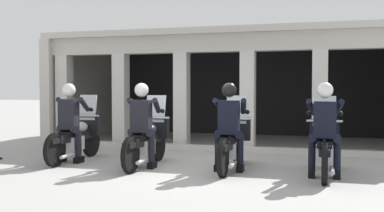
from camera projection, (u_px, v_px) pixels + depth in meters
ground_plane at (223, 147)px, 11.48m from camera, size 80.00×80.00×0.00m
station_building at (230, 75)px, 13.10m from camera, size 9.55×4.17×2.99m
kerb_strip at (209, 148)px, 10.76m from camera, size 9.05×0.24×0.12m
motorcycle_far_left at (77, 136)px, 9.27m from camera, size 0.62×2.04×1.35m
police_officer_far_left at (70, 116)px, 8.98m from camera, size 0.63×0.61×1.58m
motorcycle_center_left at (148, 140)px, 8.64m from camera, size 0.62×2.04×1.35m
police_officer_center_left at (142, 118)px, 8.35m from camera, size 0.63×0.61×1.58m
motorcycle_center_right at (232, 142)px, 8.29m from camera, size 0.62×2.04×1.35m
police_officer_center_right at (229, 119)px, 8.00m from camera, size 0.63×0.61×1.58m
motorcycle_far_right at (324, 146)px, 7.70m from camera, size 0.62×2.04×1.35m
police_officer_far_right at (325, 121)px, 7.41m from camera, size 0.63×0.61×1.58m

